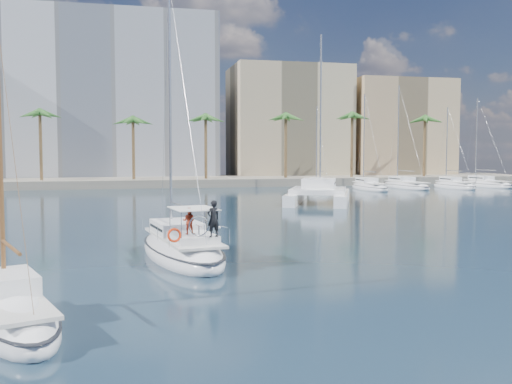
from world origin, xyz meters
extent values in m
plane|color=black|center=(0.00, 0.00, 0.00)|extent=(160.00, 160.00, 0.00)
cube|color=gray|center=(0.00, 61.00, 0.60)|extent=(120.00, 14.00, 1.20)
cube|color=silver|center=(-12.00, 73.00, 14.00)|extent=(42.00, 16.00, 28.00)
cube|color=tan|center=(22.00, 70.00, 10.00)|extent=(20.00, 14.00, 20.00)
cube|color=tan|center=(42.00, 68.00, 9.00)|extent=(18.00, 12.00, 18.00)
cylinder|color=brown|center=(0.00, 57.00, 5.25)|extent=(0.44, 0.44, 10.50)
sphere|color=#2D6123|center=(0.00, 57.00, 10.50)|extent=(3.60, 3.60, 3.60)
cylinder|color=brown|center=(34.00, 57.00, 5.25)|extent=(0.44, 0.44, 10.50)
sphere|color=#2D6123|center=(34.00, 57.00, 10.50)|extent=(3.60, 3.60, 3.60)
ellipsoid|color=white|center=(-3.60, 0.28, 0.30)|extent=(4.70, 10.28, 2.06)
ellipsoid|color=black|center=(-3.60, 0.28, 0.60)|extent=(4.75, 10.38, 0.18)
cube|color=silver|center=(-3.57, 0.09, 1.08)|extent=(3.41, 7.69, 0.12)
cube|color=white|center=(-3.75, 1.22, 1.44)|extent=(2.61, 3.54, 0.60)
cube|color=black|center=(-3.75, 1.22, 1.46)|extent=(2.57, 3.16, 0.14)
cylinder|color=#B7BABF|center=(-3.93, 2.35, 7.64)|extent=(0.15, 0.15, 12.99)
cylinder|color=#B7BABF|center=(-3.61, 0.38, 2.64)|extent=(0.75, 3.97, 0.11)
cube|color=white|center=(-3.26, -1.79, 1.32)|extent=(2.25, 2.75, 0.36)
cube|color=silver|center=(-3.25, -1.88, 2.69)|extent=(2.25, 2.75, 0.04)
torus|color=silver|center=(-3.11, -2.73, 1.99)|extent=(0.95, 0.21, 0.96)
torus|color=red|center=(-4.24, -3.30, 1.69)|extent=(0.65, 0.30, 0.64)
imported|color=black|center=(-2.48, -2.92, 2.32)|extent=(0.70, 0.59, 1.64)
imported|color=maroon|center=(-3.46, -1.87, 2.12)|extent=(0.71, 0.63, 1.23)
ellipsoid|color=white|center=(-9.61, -9.80, 0.25)|extent=(4.54, 7.52, 1.69)
ellipsoid|color=black|center=(-9.61, -9.80, 0.49)|extent=(4.59, 7.59, 0.18)
cube|color=silver|center=(-9.57, -9.93, 0.89)|extent=(3.32, 5.61, 0.12)
cube|color=white|center=(-9.84, -9.15, 1.25)|extent=(2.22, 2.72, 0.60)
cube|color=black|center=(-9.84, -9.15, 1.27)|extent=(2.15, 2.47, 0.14)
cylinder|color=brown|center=(-10.12, -8.37, 5.38)|extent=(0.15, 0.15, 8.87)
cylinder|color=brown|center=(-9.64, -9.73, 2.45)|extent=(1.08, 2.77, 0.11)
cube|color=white|center=(10.93, 28.66, 0.55)|extent=(5.83, 11.44, 1.10)
cube|color=white|center=(15.31, 26.77, 0.55)|extent=(5.83, 11.44, 1.10)
cube|color=white|center=(12.88, 27.17, 1.30)|extent=(7.53, 8.16, 0.50)
cube|color=white|center=(13.12, 27.72, 2.00)|extent=(4.43, 4.59, 1.00)
cube|color=black|center=(13.12, 27.72, 2.05)|extent=(4.26, 4.16, 0.18)
cylinder|color=#B7BABF|center=(13.83, 29.36, 9.46)|extent=(0.18, 0.18, 15.92)
ellipsoid|color=silver|center=(-0.95, 5.05, 0.83)|extent=(0.21, 0.40, 0.19)
sphere|color=silver|center=(-0.95, 5.24, 0.85)|extent=(0.11, 0.11, 0.11)
cube|color=gray|center=(-1.24, 5.05, 0.86)|extent=(0.47, 0.17, 0.11)
cube|color=gray|center=(-0.66, 5.05, 0.86)|extent=(0.47, 0.17, 0.11)
camera|label=1|loc=(-6.25, -27.82, 5.31)|focal=40.00mm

